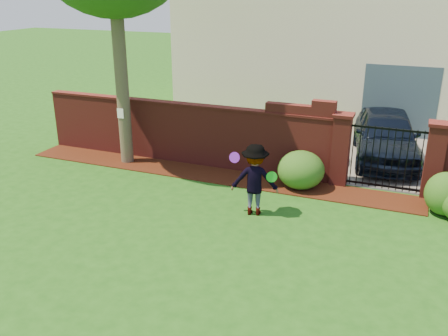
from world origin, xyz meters
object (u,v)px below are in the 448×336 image
at_px(man, 254,180).
at_px(frisbee_purple, 235,157).
at_px(car, 387,138).
at_px(frisbee_green, 272,177).

bearing_deg(man, frisbee_purple, -2.93).
xyz_separation_m(man, frisbee_purple, (-0.44, -0.08, 0.50)).
height_order(man, frisbee_purple, man).
bearing_deg(man, car, -130.53).
xyz_separation_m(man, frisbee_green, (0.41, -0.05, 0.16)).
relative_size(man, frisbee_purple, 6.81).
xyz_separation_m(car, frisbee_green, (-2.04, -4.71, 0.24)).
bearing_deg(car, frisbee_green, -122.33).
bearing_deg(frisbee_green, car, 66.59).
relative_size(man, frisbee_green, 6.82).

